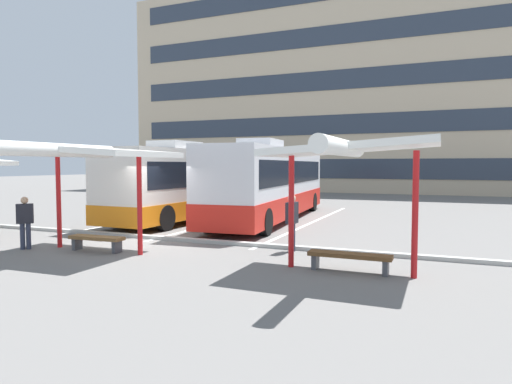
{
  "coord_description": "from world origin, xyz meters",
  "views": [
    {
      "loc": [
        9.05,
        -12.78,
        2.55
      ],
      "look_at": [
        2.94,
        2.0,
        1.58
      ],
      "focal_mm": 31.47,
      "sensor_mm": 36.0,
      "label": 1
    }
  ],
  "objects": [
    {
      "name": "coach_bus_1",
      "position": [
        1.78,
        6.58,
        1.66
      ],
      "size": [
        3.45,
        12.54,
        3.63
      ],
      "color": "silver",
      "rests_on": "ground"
    },
    {
      "name": "lane_stripe_1",
      "position": [
        0.0,
        6.46,
        0.0
      ],
      "size": [
        0.16,
        14.0,
        0.01
      ],
      "primitive_type": "cube",
      "color": "white",
      "rests_on": "ground"
    },
    {
      "name": "lane_stripe_2",
      "position": [
        3.81,
        6.46,
        0.0
      ],
      "size": [
        0.16,
        14.0,
        0.01
      ],
      "primitive_type": "cube",
      "color": "white",
      "rests_on": "ground"
    },
    {
      "name": "terminal_building",
      "position": [
        0.03,
        33.73,
        10.03
      ],
      "size": [
        43.11,
        12.09,
        22.79
      ],
      "color": "#C6B293",
      "rests_on": "ground"
    },
    {
      "name": "bench_3",
      "position": [
        7.08,
        -2.18,
        0.34
      ],
      "size": [
        1.98,
        0.44,
        0.45
      ],
      "color": "brown",
      "rests_on": "ground"
    },
    {
      "name": "coach_bus_0",
      "position": [
        -1.78,
        5.53,
        1.65
      ],
      "size": [
        2.85,
        10.84,
        3.58
      ],
      "color": "silver",
      "rests_on": "ground"
    },
    {
      "name": "waiting_passenger_0",
      "position": [
        -2.51,
        -3.04,
        0.91
      ],
      "size": [
        0.49,
        0.47,
        1.59
      ],
      "color": "#33384C",
      "rests_on": "ground"
    },
    {
      "name": "ground_plane",
      "position": [
        0.0,
        0.0,
        0.0
      ],
      "size": [
        160.0,
        160.0,
        0.0
      ],
      "primitive_type": "plane",
      "color": "slate"
    },
    {
      "name": "bench_2",
      "position": [
        -0.3,
        -2.48,
        0.34
      ],
      "size": [
        1.75,
        0.49,
        0.45
      ],
      "color": "brown",
      "rests_on": "ground"
    },
    {
      "name": "waiting_shelter_2",
      "position": [
        7.08,
        -2.46,
        2.86
      ],
      "size": [
        3.91,
        4.24,
        3.15
      ],
      "color": "red",
      "rests_on": "ground"
    },
    {
      "name": "waiting_passenger_2",
      "position": [
        5.04,
        -0.34,
        0.98
      ],
      "size": [
        0.26,
        0.5,
        1.68
      ],
      "color": "#33384C",
      "rests_on": "ground"
    },
    {
      "name": "waiting_shelter_1",
      "position": [
        -0.3,
        -2.69,
        2.89
      ],
      "size": [
        4.02,
        4.99,
        3.17
      ],
      "color": "red",
      "rests_on": "ground"
    },
    {
      "name": "lane_stripe_0",
      "position": [
        -3.81,
        6.46,
        0.0
      ],
      "size": [
        0.16,
        14.0,
        0.01
      ],
      "primitive_type": "cube",
      "color": "white",
      "rests_on": "ground"
    },
    {
      "name": "platform_kerb",
      "position": [
        0.0,
        -0.0,
        0.06
      ],
      "size": [
        44.0,
        0.24,
        0.12
      ],
      "primitive_type": "cube",
      "color": "#ADADA8",
      "rests_on": "ground"
    }
  ]
}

